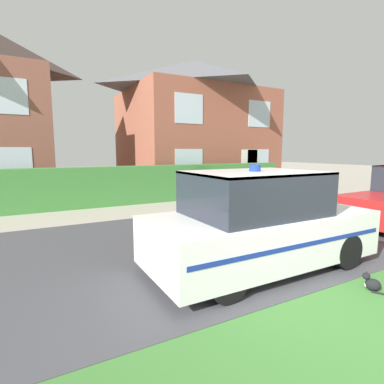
{
  "coord_description": "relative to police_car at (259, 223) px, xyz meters",
  "views": [
    {
      "loc": [
        -3.25,
        -1.75,
        2.02
      ],
      "look_at": [
        0.15,
        4.49,
        1.05
      ],
      "focal_mm": 28.0,
      "sensor_mm": 36.0,
      "label": 1
    }
  ],
  "objects": [
    {
      "name": "cat",
      "position": [
        0.87,
        -1.48,
        -0.69
      ],
      "size": [
        0.23,
        0.32,
        0.27
      ],
      "rotation": [
        0.0,
        0.0,
        2.07
      ],
      "color": "black",
      "rests_on": "ground"
    },
    {
      "name": "garden_hedge",
      "position": [
        0.05,
        7.34,
        -0.07
      ],
      "size": [
        14.27,
        0.64,
        1.46
      ],
      "primitive_type": "cube",
      "color": "#3D7F38",
      "rests_on": "ground"
    },
    {
      "name": "ground_plane",
      "position": [
        -0.16,
        -2.11,
        -0.8
      ],
      "size": [
        80.0,
        80.0,
        0.0
      ],
      "primitive_type": "plane",
      "color": "#A89E8E"
    },
    {
      "name": "wheelie_bin",
      "position": [
        2.99,
        6.98,
        -0.22
      ],
      "size": [
        0.81,
        0.83,
        1.15
      ],
      "rotation": [
        0.0,
        0.0,
        -0.23
      ],
      "color": "black",
      "rests_on": "ground"
    },
    {
      "name": "road_strip",
      "position": [
        -0.16,
        1.81,
        -0.8
      ],
      "size": [
        28.0,
        5.9,
        0.01
      ],
      "primitive_type": "cube",
      "color": "#424247",
      "rests_on": "ground"
    },
    {
      "name": "police_car",
      "position": [
        0.0,
        0.0,
        0.0
      ],
      "size": [
        4.02,
        1.77,
        1.79
      ],
      "rotation": [
        0.0,
        0.0,
        -0.0
      ],
      "color": "black",
      "rests_on": "road_strip"
    },
    {
      "name": "house_right",
      "position": [
        4.99,
        11.35,
        2.78
      ],
      "size": [
        7.71,
        6.75,
        7.03
      ],
      "color": "#93513D",
      "rests_on": "ground"
    }
  ]
}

